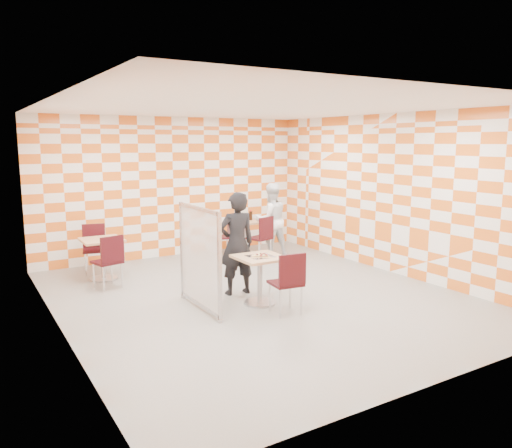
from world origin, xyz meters
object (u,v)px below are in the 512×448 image
Objects in this scene: partition at (200,258)px; sport_bottle at (239,217)px; chair_second_side at (225,232)px; empty_table at (102,252)px; chair_second_front at (263,234)px; chair_empty_far at (94,244)px; soda_bottle at (251,216)px; chair_main_front at (289,279)px; main_table at (260,272)px; second_table at (246,232)px; chair_empty_near at (110,257)px; man_white at (271,220)px; man_dark at (237,244)px.

partition reaches higher than sport_bottle.
partition reaches higher than chair_second_side.
empty_table is at bearing -170.71° from sport_bottle.
chair_second_front is 0.79m from sport_bottle.
chair_second_side is 4.62× the size of sport_bottle.
soda_bottle is at bearing -1.69° from chair_empty_far.
soda_bottle reaches higher than empty_table.
chair_second_front is (1.50, 3.11, 0.00)m from chair_main_front.
second_table is at bearing 63.63° from main_table.
chair_second_side is (0.93, 3.73, 0.00)m from chair_main_front.
sport_bottle is at bearing 70.72° from chair_main_front.
chair_second_front is 4.02× the size of soda_bottle.
partition reaches higher than empty_table.
chair_empty_near is at bearing -172.09° from chair_second_front.
man_white reaches higher than partition.
man_dark reaches higher than partition.
soda_bottle is (3.40, 0.48, 0.34)m from empty_table.
second_table is 0.36m from sport_bottle.
man_dark is (-1.59, -2.47, 0.33)m from second_table.
sport_bottle reaches higher than empty_table.
chair_second_front is (1.58, 2.46, 0.04)m from main_table.
man_white is at bearing 10.20° from chair_empty_near.
chair_second_front and chair_empty_near have the same top height.
soda_bottle is (3.41, -0.10, 0.31)m from chair_empty_far.
second_table is 3.26m from chair_empty_far.
man_dark reaches higher than chair_main_front.
chair_empty_far is at bearing 177.58° from second_table.
man_white is at bearing -50.37° from second_table.
chair_second_front is 0.46m from man_white.
chair_empty_near reaches higher than main_table.
chair_empty_far is at bearing 178.31° from soda_bottle.
man_dark is 3.05m from soda_bottle.
sport_bottle is (1.34, 3.83, 0.29)m from chair_main_front.
main_table is 0.81× the size of chair_second_front.
chair_second_front is 0.60× the size of partition.
chair_empty_near is at bearing -161.64° from soda_bottle.
man_white is at bearing -46.26° from sport_bottle.
chair_empty_near and chair_empty_far have the same top height.
main_table is at bearing -114.08° from sport_bottle.
chair_second_front is at bearing 38.54° from man_white.
empty_table is 0.81× the size of chair_second_front.
man_white is at bearing 30.65° from chair_second_front.
main_table is 3.49m from sport_bottle.
chair_empty_far reaches higher than second_table.
chair_empty_far is at bearing 88.03° from chair_empty_near.
second_table is 3.75× the size of sport_bottle.
chair_second_side is (2.71, 0.42, 0.04)m from empty_table.
second_table is at bearing 18.57° from chair_empty_near.
man_dark is at bearing -50.64° from empty_table.
chair_main_front reaches higher than second_table.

